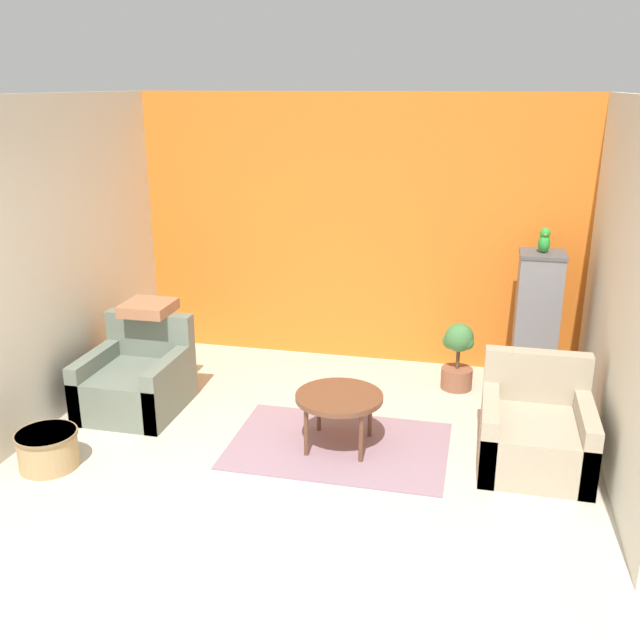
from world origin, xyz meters
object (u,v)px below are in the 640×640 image
(parrot, at_px, (544,241))
(armchair_right, at_px, (535,433))
(armchair_left, at_px, (137,382))
(wicker_basket, at_px, (48,448))
(potted_plant, at_px, (458,354))
(birdcage, at_px, (535,329))
(coffee_table, at_px, (339,400))

(parrot, bearing_deg, armchair_right, -91.86)
(armchair_left, height_order, armchair_right, same)
(armchair_right, bearing_deg, wicker_basket, -166.17)
(armchair_left, distance_m, potted_plant, 2.95)
(armchair_left, xyz_separation_m, armchair_right, (3.38, -0.21, 0.00))
(birdcage, xyz_separation_m, potted_plant, (-0.68, -0.15, -0.26))
(potted_plant, bearing_deg, coffee_table, -121.86)
(birdcage, bearing_deg, armchair_right, -91.86)
(armchair_left, relative_size, wicker_basket, 1.90)
(birdcage, bearing_deg, armchair_left, -160.16)
(birdcage, xyz_separation_m, parrot, (0.00, 0.00, 0.82))
(armchair_right, relative_size, potted_plant, 1.35)
(armchair_left, bearing_deg, potted_plant, 21.64)
(coffee_table, height_order, potted_plant, potted_plant)
(coffee_table, relative_size, armchair_left, 0.79)
(coffee_table, bearing_deg, potted_plant, 58.14)
(armchair_left, bearing_deg, parrot, 19.87)
(potted_plant, xyz_separation_m, wicker_basket, (-2.93, -2.18, -0.19))
(coffee_table, height_order, birdcage, birdcage)
(coffee_table, bearing_deg, armchair_right, 2.90)
(armchair_left, height_order, potted_plant, armchair_left)
(potted_plant, bearing_deg, parrot, 12.39)
(coffee_table, distance_m, parrot, 2.40)
(armchair_left, bearing_deg, armchair_right, -3.62)
(armchair_left, xyz_separation_m, wicker_basket, (-0.19, -1.09, -0.10))
(armchair_left, bearing_deg, birdcage, 19.84)
(birdcage, height_order, potted_plant, birdcage)
(coffee_table, height_order, armchair_left, armchair_left)
(wicker_basket, bearing_deg, parrot, 32.81)
(parrot, xyz_separation_m, wicker_basket, (-3.61, -2.33, -1.27))
(armchair_left, bearing_deg, coffee_table, -8.74)
(potted_plant, relative_size, wicker_basket, 1.40)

